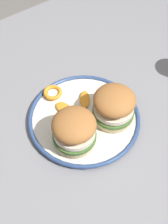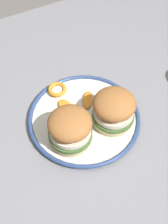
{
  "view_description": "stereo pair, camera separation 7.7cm",
  "coord_description": "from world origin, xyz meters",
  "views": [
    {
      "loc": [
        -0.33,
        -0.48,
        1.56
      ],
      "look_at": [
        -0.02,
        -0.03,
        0.81
      ],
      "focal_mm": 53.86,
      "sensor_mm": 36.0,
      "label": 1
    },
    {
      "loc": [
        -0.26,
        -0.52,
        1.56
      ],
      "look_at": [
        -0.02,
        -0.03,
        0.81
      ],
      "focal_mm": 53.86,
      "sensor_mm": 36.0,
      "label": 2
    }
  ],
  "objects": [
    {
      "name": "orange_peel_strip_short",
      "position": [
        -0.05,
        0.02,
        0.8
      ],
      "size": [
        0.05,
        0.06,
        0.01
      ],
      "color": "orange",
      "rests_on": "dinner_plate"
    },
    {
      "name": "dinner_plate",
      "position": [
        -0.02,
        -0.03,
        0.78
      ],
      "size": [
        0.32,
        0.32,
        0.02
      ],
      "color": "silver",
      "rests_on": "dining_table"
    },
    {
      "name": "orange_peel_strip_long",
      "position": [
        0.01,
        0.01,
        0.8
      ],
      "size": [
        0.06,
        0.07,
        0.01
      ],
      "color": "orange",
      "rests_on": "dinner_plate"
    },
    {
      "name": "sandwich_half_right",
      "position": [
        -0.09,
        -0.08,
        0.84
      ],
      "size": [
        0.12,
        0.12,
        0.1
      ],
      "color": "beige",
      "rests_on": "dinner_plate"
    },
    {
      "name": "orange_peel_curled",
      "position": [
        -0.05,
        0.09,
        0.8
      ],
      "size": [
        0.07,
        0.07,
        0.01
      ],
      "color": "orange",
      "rests_on": "dinner_plate"
    },
    {
      "name": "ground_plane",
      "position": [
        0.0,
        0.0,
        0.0
      ],
      "size": [
        8.0,
        8.0,
        0.0
      ],
      "primitive_type": "plane",
      "color": "slate"
    },
    {
      "name": "dining_table",
      "position": [
        0.0,
        0.0,
        0.68
      ],
      "size": [
        1.47,
        0.99,
        0.77
      ],
      "color": "gray",
      "rests_on": "ground"
    },
    {
      "name": "sandwich_half_left",
      "position": [
        0.04,
        -0.08,
        0.84
      ],
      "size": [
        0.12,
        0.12,
        0.1
      ],
      "color": "beige",
      "rests_on": "dinner_plate"
    }
  ]
}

